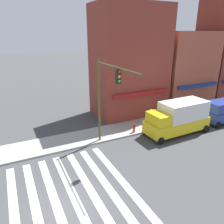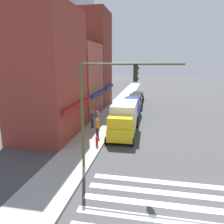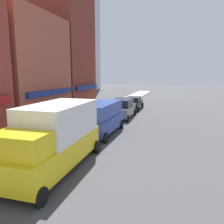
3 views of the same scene
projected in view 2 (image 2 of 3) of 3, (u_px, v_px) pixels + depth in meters
name	position (u px, v px, depth m)	size (l,w,h in m)	color
sidewalk_left	(32.00, 209.00, 10.39)	(120.00, 3.00, 0.15)	#9E9E99
storefront_row	(76.00, 69.00, 26.86)	(21.72, 5.30, 14.25)	maroon
traffic_signal	(103.00, 97.00, 13.23)	(0.32, 6.09, 6.98)	#474C1E
box_truck_yellow	(124.00, 119.00, 20.74)	(6.24, 2.42, 3.04)	yellow
van_blue	(131.00, 108.00, 27.00)	(5.03, 2.22, 2.34)	navy
suv_grey	(135.00, 101.00, 33.22)	(4.75, 2.12, 1.94)	slate
sedan_black	(138.00, 96.00, 38.56)	(4.41, 2.02, 1.59)	black
pedestrian_grey_coat	(98.00, 119.00, 22.61)	(0.32, 0.32, 1.77)	#23232D
pedestrian_orange_vest	(97.00, 127.00, 19.85)	(0.32, 0.32, 1.77)	#23232D
pedestrian_blue_shirt	(92.00, 119.00, 22.61)	(0.32, 0.32, 1.77)	#23232D
fire_hydrant	(97.00, 141.00, 17.77)	(0.24, 0.24, 0.84)	red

